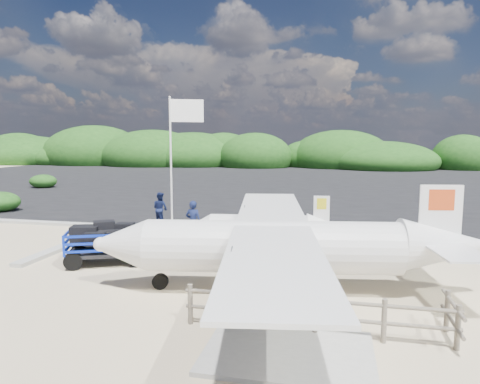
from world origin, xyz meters
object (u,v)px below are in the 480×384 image
(crew_a, at_px, (193,222))
(aircraft_small, at_px, (152,181))
(signboard, at_px, (278,286))
(aircraft_large, at_px, (454,189))
(baggage_cart, at_px, (107,264))
(flagpole, at_px, (173,261))
(crew_b, at_px, (160,209))

(crew_a, distance_m, aircraft_small, 28.98)
(crew_a, bearing_deg, aircraft_small, -60.49)
(signboard, xyz_separation_m, aircraft_large, (12.29, 29.46, 0.00))
(aircraft_small, bearing_deg, crew_a, 110.31)
(baggage_cart, distance_m, flagpole, 2.35)
(baggage_cart, relative_size, aircraft_large, 0.22)
(crew_b, bearing_deg, aircraft_small, -40.93)
(flagpole, height_order, crew_a, flagpole)
(flagpole, distance_m, aircraft_small, 31.45)
(baggage_cart, relative_size, flagpole, 0.49)
(signboard, height_order, aircraft_small, aircraft_small)
(crew_a, relative_size, aircraft_large, 0.14)
(aircraft_large, bearing_deg, aircraft_small, -10.70)
(crew_a, bearing_deg, signboard, 135.00)
(aircraft_large, xyz_separation_m, aircraft_small, (-29.95, 0.81, 0.00))
(flagpole, relative_size, aircraft_large, 0.44)
(flagpole, relative_size, signboard, 3.15)
(crew_a, height_order, crew_b, crew_a)
(baggage_cart, bearing_deg, aircraft_small, 88.25)
(aircraft_large, bearing_deg, crew_a, 47.19)
(flagpole, distance_m, aircraft_large, 32.12)
(crew_b, distance_m, aircraft_small, 24.59)
(crew_b, xyz_separation_m, aircraft_small, (-10.42, 22.26, -0.88))
(flagpole, bearing_deg, baggage_cart, -159.91)
(crew_b, bearing_deg, aircraft_large, -108.32)
(aircraft_large, bearing_deg, signboard, 58.20)
(aircraft_small, bearing_deg, baggage_cart, 103.94)
(crew_a, height_order, aircraft_small, crew_a)
(baggage_cart, xyz_separation_m, aircraft_small, (-11.30, 29.21, 0.00))
(baggage_cart, distance_m, crew_b, 7.06)
(baggage_cart, height_order, aircraft_large, aircraft_large)
(flagpole, bearing_deg, crew_a, 92.45)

